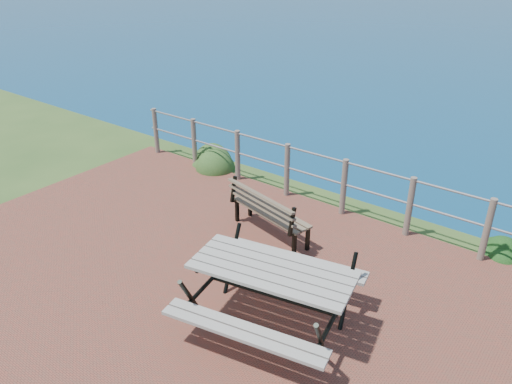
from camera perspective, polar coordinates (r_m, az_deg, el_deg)
ground at (r=6.44m, az=-5.11°, el=-14.17°), size 10.00×7.00×0.12m
safety_railing at (r=8.47m, az=10.02°, el=0.89°), size 9.40×0.10×1.00m
picnic_table at (r=6.01m, az=1.79°, el=-11.15°), size 2.02×1.63×0.81m
park_bench at (r=7.73m, az=1.72°, el=-1.50°), size 1.53×0.69×0.83m
shrub_lip_west at (r=10.66m, az=-4.66°, el=3.36°), size 0.84×0.84×0.61m
shrub_lip_east at (r=8.41m, az=26.37°, el=-6.43°), size 0.66×0.66×0.36m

